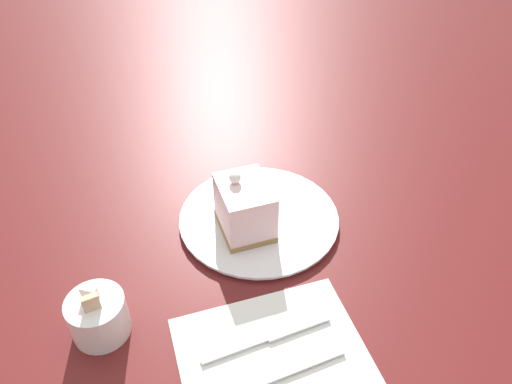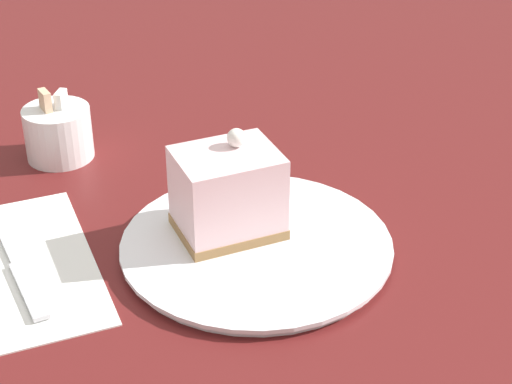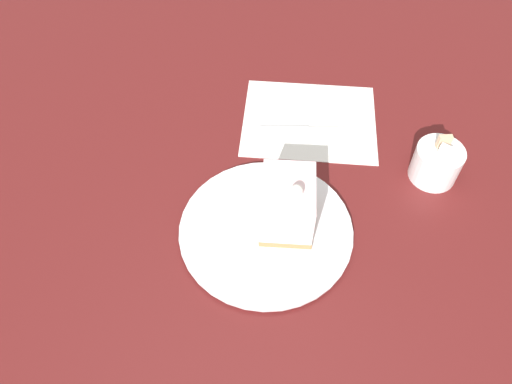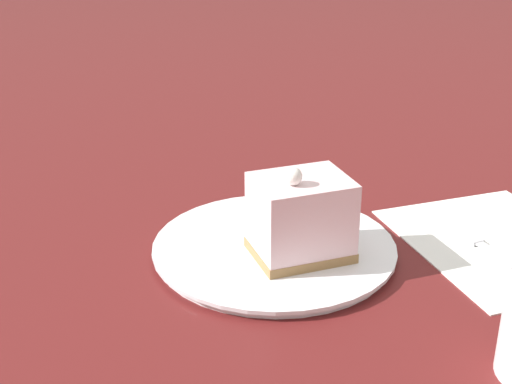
# 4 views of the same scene
# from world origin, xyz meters

# --- Properties ---
(ground_plane) EXTENTS (4.00, 4.00, 0.00)m
(ground_plane) POSITION_xyz_m (0.00, 0.00, 0.00)
(ground_plane) COLOR #5B1919
(plate) EXTENTS (0.25, 0.25, 0.01)m
(plate) POSITION_xyz_m (0.01, -0.00, 0.01)
(plate) COLOR white
(plate) RESTS_ON ground_plane
(cake_slice) EXTENTS (0.10, 0.09, 0.10)m
(cake_slice) POSITION_xyz_m (-0.01, 0.02, 0.05)
(cake_slice) COLOR #9E7547
(cake_slice) RESTS_ON plate
(napkin) EXTENTS (0.21, 0.25, 0.00)m
(napkin) POSITION_xyz_m (-0.23, 0.02, 0.00)
(napkin) COLOR white
(napkin) RESTS_ON ground_plane
(fork) EXTENTS (0.05, 0.17, 0.00)m
(fork) POSITION_xyz_m (-0.26, 0.03, 0.01)
(fork) COLOR silver
(fork) RESTS_ON napkin
(knife) EXTENTS (0.05, 0.17, 0.00)m
(knife) POSITION_xyz_m (-0.20, 0.01, 0.01)
(knife) COLOR silver
(knife) RESTS_ON napkin
(sugar_bowl) EXTENTS (0.07, 0.07, 0.08)m
(sugar_bowl) POSITION_xyz_m (-0.15, 0.23, 0.03)
(sugar_bowl) COLOR white
(sugar_bowl) RESTS_ON ground_plane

